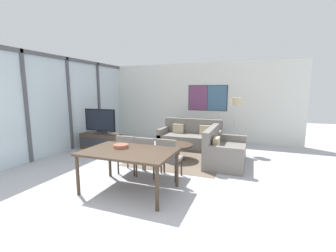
% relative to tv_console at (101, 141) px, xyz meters
% --- Properties ---
extents(ground_plane, '(24.00, 24.00, 0.00)m').
position_rel_tv_console_xyz_m(ground_plane, '(2.31, -3.12, -0.25)').
color(ground_plane, '#B2B2B7').
extents(wall_back, '(7.41, 0.09, 2.80)m').
position_rel_tv_console_xyz_m(wall_back, '(2.33, 2.51, 1.15)').
color(wall_back, silver).
rests_on(wall_back, ground_plane).
extents(window_wall_left, '(0.07, 5.64, 2.80)m').
position_rel_tv_console_xyz_m(window_wall_left, '(-0.89, -0.30, 1.28)').
color(window_wall_left, silver).
rests_on(window_wall_left, ground_plane).
extents(area_rug, '(2.33, 2.03, 0.01)m').
position_rel_tv_console_xyz_m(area_rug, '(2.56, -0.17, -0.25)').
color(area_rug, '#706051').
rests_on(area_rug, ground_plane).
extents(tv_console, '(1.29, 0.47, 0.50)m').
position_rel_tv_console_xyz_m(tv_console, '(0.00, 0.00, 0.00)').
color(tv_console, '#423326').
rests_on(tv_console, ground_plane).
extents(television, '(1.08, 0.20, 0.76)m').
position_rel_tv_console_xyz_m(television, '(-0.00, 0.00, 0.63)').
color(television, '#2D2D33').
rests_on(television, tv_console).
extents(sofa_main, '(1.93, 0.90, 0.89)m').
position_rel_tv_console_xyz_m(sofa_main, '(2.56, 1.24, 0.03)').
color(sofa_main, slate).
rests_on(sofa_main, ground_plane).
extents(sofa_side, '(0.90, 1.60, 0.89)m').
position_rel_tv_console_xyz_m(sofa_side, '(3.74, -0.07, 0.03)').
color(sofa_side, slate).
rests_on(sofa_side, ground_plane).
extents(coffee_table, '(0.84, 0.84, 0.41)m').
position_rel_tv_console_xyz_m(coffee_table, '(2.56, -0.17, 0.06)').
color(coffee_table, '#423326').
rests_on(coffee_table, ground_plane).
extents(dining_table, '(1.62, 1.06, 0.75)m').
position_rel_tv_console_xyz_m(dining_table, '(2.36, -2.28, 0.43)').
color(dining_table, '#423326').
rests_on(dining_table, ground_plane).
extents(dining_chair_left, '(0.46, 0.46, 0.86)m').
position_rel_tv_console_xyz_m(dining_chair_left, '(1.90, -1.52, 0.23)').
color(dining_chair_left, gray).
rests_on(dining_chair_left, ground_plane).
extents(dining_chair_centre, '(0.46, 0.46, 0.86)m').
position_rel_tv_console_xyz_m(dining_chair_centre, '(2.36, -1.54, 0.23)').
color(dining_chair_centre, gray).
rests_on(dining_chair_centre, ground_plane).
extents(dining_chair_right, '(0.46, 0.46, 0.86)m').
position_rel_tv_console_xyz_m(dining_chair_right, '(2.83, -1.52, 0.23)').
color(dining_chair_right, gray).
rests_on(dining_chair_right, ground_plane).
extents(fruit_bowl, '(0.28, 0.28, 0.06)m').
position_rel_tv_console_xyz_m(fruit_bowl, '(2.12, -2.16, 0.54)').
color(fruit_bowl, '#995642').
rests_on(fruit_bowl, dining_table).
extents(floor_lamp, '(0.32, 0.32, 1.61)m').
position_rel_tv_console_xyz_m(floor_lamp, '(3.94, 1.14, 1.10)').
color(floor_lamp, '#2D2D33').
rests_on(floor_lamp, ground_plane).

